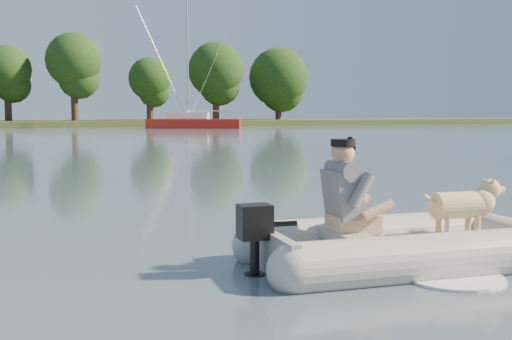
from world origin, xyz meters
name	(u,v)px	position (x,y,z in m)	size (l,w,h in m)	color
water	(356,261)	(0.00, 0.00, 0.00)	(160.00, 160.00, 0.00)	slate
shore_bank	(35,124)	(0.00, 62.00, 0.25)	(160.00, 12.00, 0.70)	#47512D
dinghy	(408,206)	(0.45, -0.23, 0.58)	(4.46, 2.89, 1.36)	#ACABA6
man	(344,190)	(-0.23, -0.13, 0.76)	(0.71, 0.61, 1.06)	slate
dog	(458,210)	(1.09, -0.23, 0.51)	(0.92, 0.33, 0.61)	tan
outboard_motor	(255,243)	(-1.18, -0.11, 0.31)	(0.41, 0.29, 0.77)	black
sailboat	(193,123)	(13.07, 50.67, 0.51)	(8.71, 5.70, 11.56)	#A51A12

